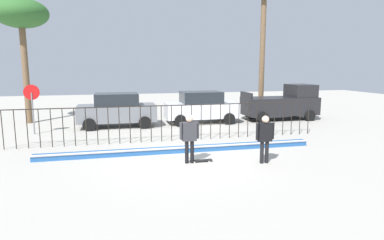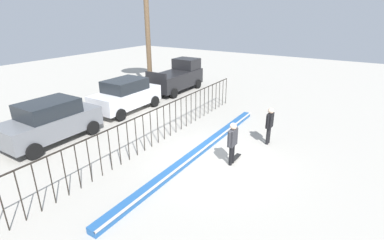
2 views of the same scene
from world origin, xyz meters
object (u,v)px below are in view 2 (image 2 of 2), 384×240
(pickup_truck, at_px, (178,77))
(parked_car_gray, at_px, (51,121))
(skateboarder, at_px, (233,140))
(parked_car_white, at_px, (126,95))
(skateboard, at_px, (235,158))
(camera_operator, at_px, (270,123))

(pickup_truck, bearing_deg, parked_car_gray, 179.26)
(skateboarder, xyz_separation_m, pickup_truck, (8.01, 8.11, -0.00))
(parked_car_gray, bearing_deg, pickup_truck, -0.42)
(parked_car_gray, xyz_separation_m, pickup_truck, (10.40, 0.23, 0.06))
(pickup_truck, bearing_deg, parked_car_white, 178.49)
(skateboard, distance_m, camera_operator, 2.42)
(skateboarder, bearing_deg, parked_car_gray, 121.75)
(skateboarder, relative_size, camera_operator, 1.02)
(skateboard, height_order, parked_car_gray, parked_car_gray)
(skateboard, bearing_deg, camera_operator, -0.97)
(parked_car_gray, relative_size, pickup_truck, 0.91)
(skateboard, xyz_separation_m, parked_car_white, (2.12, 8.04, 0.91))
(skateboarder, xyz_separation_m, parked_car_gray, (-2.39, 7.88, -0.07))
(skateboarder, relative_size, pickup_truck, 0.37)
(parked_car_white, distance_m, pickup_truck, 5.45)
(skateboarder, height_order, parked_car_gray, parked_car_gray)
(camera_operator, bearing_deg, skateboard, 36.20)
(skateboarder, xyz_separation_m, camera_operator, (2.57, -0.62, -0.02))
(parked_car_gray, relative_size, parked_car_white, 1.00)
(parked_car_white, bearing_deg, parked_car_gray, -173.96)
(parked_car_gray, distance_m, pickup_truck, 10.40)
(skateboarder, height_order, skateboard, skateboarder)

